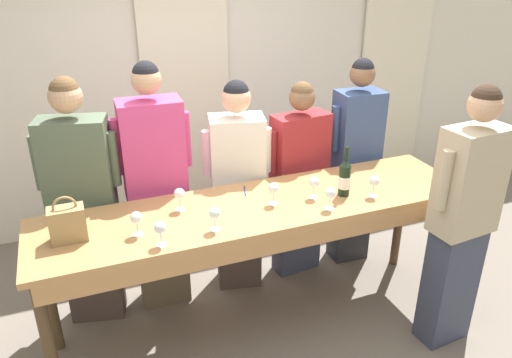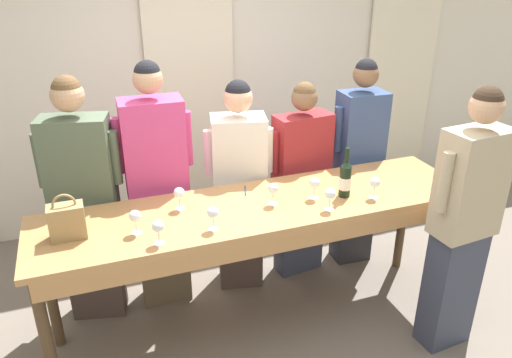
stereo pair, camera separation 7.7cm
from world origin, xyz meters
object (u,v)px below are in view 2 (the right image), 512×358
Objects in this scene: guest_striped_shirt at (301,180)px; guest_cream_sweater at (239,187)px; wine_bottle at (345,179)px; wine_glass_back_mid at (314,183)px; wine_glass_back_left at (135,217)px; wine_glass_front_mid at (158,227)px; wine_glass_center_left at (273,189)px; host_pouring at (463,223)px; guest_navy_coat at (358,163)px; guest_olive_jacket at (85,202)px; tasting_bar at (261,221)px; wine_glass_front_right at (375,183)px; wine_glass_center_right at (330,194)px; wine_glass_center_mid at (179,194)px; guest_pink_top at (158,188)px; handbag at (67,221)px; wine_glass_front_left at (213,213)px.

guest_cream_sweater is at bearing -180.00° from guest_striped_shirt.
wine_glass_back_mid is at bearing 169.67° from wine_bottle.
wine_glass_back_left is 0.09× the size of guest_cream_sweater.
wine_glass_front_mid is 0.82m from wine_glass_center_left.
guest_navy_coat is at bearing 94.30° from host_pouring.
guest_olive_jacket is 1.64m from guest_striped_shirt.
tasting_bar is 0.79m from wine_glass_front_right.
guest_cream_sweater is (1.12, 0.00, -0.07)m from guest_olive_jacket.
wine_glass_center_right is (0.31, -0.20, 0.00)m from wine_glass_center_left.
wine_glass_center_left is (0.78, 0.23, 0.00)m from wine_glass_front_mid.
guest_pink_top reaches higher than wine_glass_center_mid.
wine_glass_center_right is 0.09× the size of guest_navy_coat.
guest_striped_shirt is at bearing 22.23° from wine_glass_center_mid.
handbag reaches higher than wine_glass_center_left.
wine_glass_center_right is 0.09× the size of guest_cream_sweater.
wine_glass_front_right is (1.93, -0.17, 0.00)m from handbag.
wine_glass_front_right is 1.04m from guest_cream_sweater.
handbag is 1.85× the size of wine_glass_front_left.
host_pouring is (1.15, -0.56, 0.06)m from tasting_bar.
tasting_bar is 1.20m from handbag.
guest_pink_top is at bearing 42.60° from handbag.
host_pouring reaches higher than wine_glass_front_left.
wine_glass_front_mid is at bearing -98.99° from guest_pink_top.
wine_glass_front_right is at bearing 7.88° from wine_glass_center_right.
wine_glass_center_mid is at bearing -80.51° from guest_pink_top.
wine_glass_front_right is 0.08× the size of guest_pink_top.
wine_glass_center_right is 0.09× the size of guest_striped_shirt.
guest_pink_top is at bearing 99.49° from wine_glass_center_mid.
guest_olive_jacket is at bearing 112.91° from wine_glass_back_left.
guest_pink_top is at bearing 105.09° from wine_glass_front_left.
guest_striped_shirt is at bearing 0.00° from guest_olive_jacket.
handbag is 0.83m from guest_pink_top.
wine_glass_front_right is at bearing 3.23° from wine_glass_front_mid.
handbag is 0.83m from wine_glass_front_left.
host_pouring reaches higher than tasting_bar.
wine_glass_center_mid is at bearing -157.77° from guest_striped_shirt.
host_pouring reaches higher than wine_glass_center_left.
wine_glass_back_mid is at bearing -60.76° from guest_cream_sweater.
wine_glass_back_mid is 0.09× the size of guest_navy_coat.
tasting_bar is 0.23m from wine_glass_center_left.
handbag is 1.36m from guest_cream_sweater.
wine_glass_back_mid is (0.74, 0.16, -0.00)m from wine_glass_front_left.
guest_navy_coat reaches higher than wine_glass_front_left.
wine_bottle reaches higher than wine_glass_front_right.
wine_glass_center_left reaches higher than tasting_bar.
guest_olive_jacket is (-1.45, 0.59, -0.17)m from wine_glass_back_mid.
handbag is at bearing 165.96° from host_pouring.
handbag reaches higher than wine_glass_center_right.
wine_glass_center_right is 1.04m from guest_navy_coat.
host_pouring reaches higher than guest_cream_sweater.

